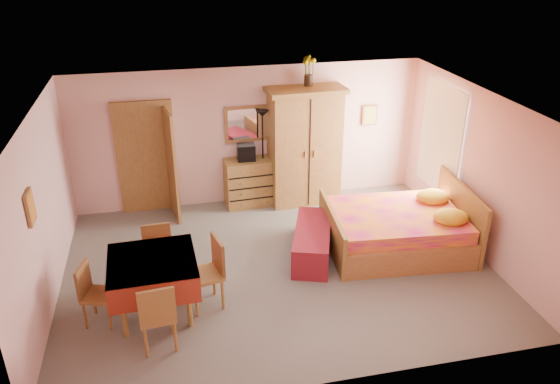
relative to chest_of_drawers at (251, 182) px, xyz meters
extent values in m
plane|color=slate|center=(0.03, -2.27, -0.46)|extent=(6.50, 6.50, 0.00)
plane|color=brown|center=(0.03, -2.27, 2.14)|extent=(6.50, 6.50, 0.00)
cube|color=#E3A8A5|center=(0.03, 0.23, 0.84)|extent=(6.50, 0.10, 2.60)
cube|color=#E3A8A5|center=(0.03, -4.77, 0.84)|extent=(6.50, 0.10, 2.60)
cube|color=#E3A8A5|center=(-3.22, -2.27, 0.84)|extent=(0.10, 5.00, 2.60)
cube|color=#E3A8A5|center=(3.28, -2.27, 0.84)|extent=(0.10, 5.00, 2.60)
cube|color=#9E6B35|center=(-1.87, 0.20, 0.57)|extent=(1.06, 0.12, 2.15)
cube|color=white|center=(3.24, -1.07, 0.99)|extent=(0.08, 1.40, 1.95)
cube|color=orange|center=(-3.19, -2.87, 1.24)|extent=(0.04, 0.32, 0.42)
cube|color=#D8BF59|center=(2.38, 0.20, 1.09)|extent=(0.30, 0.04, 0.40)
cube|color=olive|center=(0.00, 0.00, 0.00)|extent=(0.99, 0.54, 0.92)
cube|color=white|center=(0.00, 0.21, 1.09)|extent=(0.87, 0.11, 0.68)
cube|color=black|center=(-0.08, 0.00, 0.61)|extent=(0.33, 0.25, 0.30)
cube|color=black|center=(0.24, 0.02, 0.46)|extent=(0.27, 0.27, 1.84)
cube|color=#9F6A36|center=(1.02, -0.05, 0.66)|extent=(1.46, 0.81, 2.23)
cube|color=yellow|center=(1.10, 0.07, 2.05)|extent=(0.22, 0.22, 0.54)
cube|color=#C71372|center=(2.05, -2.09, 0.07)|extent=(2.40, 1.96, 1.05)
cube|color=maroon|center=(0.64, -2.05, -0.21)|extent=(1.00, 1.59, 0.50)
cube|color=maroon|center=(-1.83, -3.00, -0.04)|extent=(1.18, 1.18, 0.84)
cube|color=#A56E38|center=(-1.81, -3.68, 0.03)|extent=(0.48, 0.48, 0.97)
cube|color=#9B6634|center=(-1.76, -2.36, 0.00)|extent=(0.44, 0.44, 0.92)
cube|color=#A16A36|center=(-2.54, -3.04, -0.02)|extent=(0.49, 0.49, 0.87)
cube|color=#AF7A3B|center=(-1.16, -2.98, 0.05)|extent=(0.55, 0.55, 1.02)
camera|label=1|loc=(-1.50, -9.30, 4.26)|focal=35.00mm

